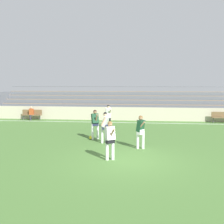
% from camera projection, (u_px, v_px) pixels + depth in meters
% --- Properties ---
extents(ground_plane, '(160.00, 160.00, 0.00)m').
position_uv_depth(ground_plane, '(127.00, 160.00, 10.78)').
color(ground_plane, '#477033').
extents(field_line_sideline, '(44.00, 0.12, 0.01)m').
position_uv_depth(field_line_sideline, '(134.00, 123.00, 21.17)').
color(field_line_sideline, white).
rests_on(field_line_sideline, ground).
extents(sideline_wall, '(48.00, 0.16, 1.16)m').
position_uv_depth(sideline_wall, '(134.00, 114.00, 22.43)').
color(sideline_wall, beige).
rests_on(sideline_wall, ground).
extents(bleacher_stand, '(27.75, 4.12, 2.94)m').
position_uv_depth(bleacher_stand, '(137.00, 103.00, 25.25)').
color(bleacher_stand, '#897051').
rests_on(bleacher_stand, ground).
extents(bench_centre_sideline, '(1.80, 0.40, 0.90)m').
position_uv_depth(bench_centre_sideline, '(223.00, 116.00, 21.05)').
color(bench_centre_sideline, brown).
rests_on(bench_centre_sideline, ground).
extents(bench_near_bin, '(1.80, 0.40, 0.90)m').
position_uv_depth(bench_near_bin, '(32.00, 114.00, 22.86)').
color(bench_near_bin, brown).
rests_on(bench_near_bin, ground).
extents(spectator_seated, '(0.36, 0.42, 1.21)m').
position_uv_depth(spectator_seated, '(31.00, 112.00, 22.73)').
color(spectator_seated, '#2D2D38').
rests_on(spectator_seated, ground).
extents(player_dark_overlapping, '(0.51, 0.69, 1.72)m').
position_uv_depth(player_dark_overlapping, '(95.00, 122.00, 14.76)').
color(player_dark_overlapping, white).
rests_on(player_dark_overlapping, ground).
extents(player_white_challenging, '(0.49, 0.54, 1.70)m').
position_uv_depth(player_white_challenging, '(105.00, 125.00, 13.75)').
color(player_white_challenging, white).
rests_on(player_white_challenging, ground).
extents(player_white_deep_cover, '(0.51, 0.70, 1.65)m').
position_uv_depth(player_white_deep_cover, '(110.00, 137.00, 10.74)').
color(player_white_deep_cover, white).
rests_on(player_white_deep_cover, ground).
extents(player_dark_wide_left, '(0.47, 0.67, 1.65)m').
position_uv_depth(player_dark_wide_left, '(141.00, 129.00, 12.61)').
color(player_dark_wide_left, white).
rests_on(player_dark_wide_left, ground).
extents(player_white_wide_right, '(0.48, 0.68, 1.67)m').
position_uv_depth(player_white_wide_right, '(108.00, 114.00, 18.73)').
color(player_white_wide_right, black).
rests_on(player_white_wide_right, ground).
extents(soccer_ball, '(0.22, 0.22, 0.22)m').
position_uv_depth(soccer_ball, '(91.00, 138.00, 14.82)').
color(soccer_ball, yellow).
rests_on(soccer_ball, ground).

